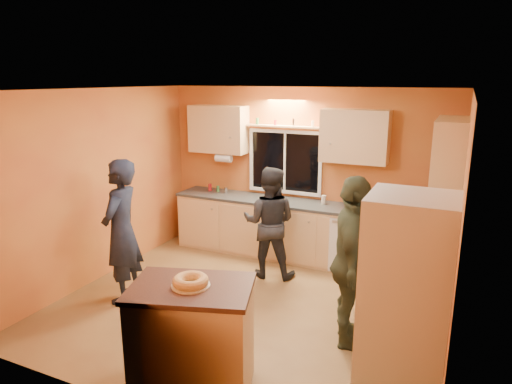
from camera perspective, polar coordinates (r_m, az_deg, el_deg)
The scene contains 14 objects.
ground at distance 5.78m, azimuth -0.98°, elevation -14.07°, with size 4.50×4.50×0.00m, color brown.
room_shell at distance 5.54m, azimuth 1.92°, elevation 2.52°, with size 4.54×4.04×2.61m.
back_counter at distance 7.04m, azimuth 5.10°, elevation -4.82°, with size 4.23×0.62×0.90m.
right_counter at distance 5.59m, azimuth 20.11°, elevation -10.88°, with size 0.62×1.84×0.90m.
refrigerator at distance 4.22m, azimuth 18.22°, elevation -12.31°, with size 0.72×0.70×1.80m, color silver.
island at distance 4.24m, azimuth -7.91°, elevation -17.61°, with size 1.21×0.99×1.01m.
bundt_pastry at distance 3.98m, azimuth -8.17°, elevation -10.96°, with size 0.31×0.31×0.09m, color tan.
person_left at distance 5.85m, azimuth -16.46°, elevation -4.74°, with size 0.65×0.43×1.80m, color black.
person_center at distance 6.33m, azimuth 1.68°, elevation -3.83°, with size 0.76×0.59×1.56m, color black.
person_right at distance 4.78m, azimuth 11.87°, elevation -8.67°, with size 1.06×0.44×1.81m, color #353C26.
mixing_bowl at distance 6.66m, azimuth 14.11°, elevation -1.90°, with size 0.33×0.33×0.08m, color black.
utensil_crock at distance 7.09m, azimuth 1.83°, elevation -0.15°, with size 0.14×0.14×0.17m, color beige.
potted_plant at distance 5.42m, azimuth 19.94°, elevation -4.89°, with size 0.26×0.22×0.29m, color gray.
red_box at distance 6.17m, azimuth 21.02°, elevation -3.78°, with size 0.16×0.12×0.07m, color maroon.
Camera 1 is at (2.21, -4.59, 2.73)m, focal length 32.00 mm.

